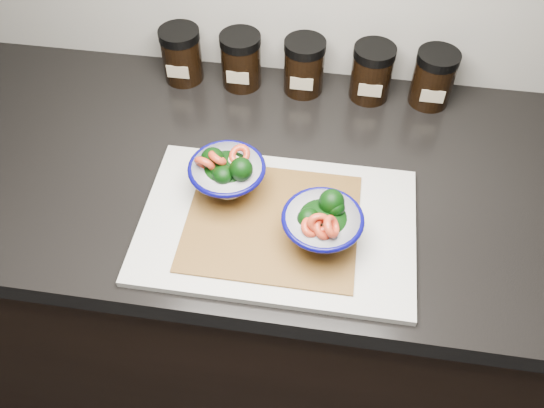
# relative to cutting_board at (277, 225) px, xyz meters

# --- Properties ---
(cabinet) EXTENTS (3.43, 0.58, 0.86)m
(cabinet) POSITION_rel_cutting_board_xyz_m (0.06, 0.12, -0.48)
(cabinet) COLOR black
(cabinet) RESTS_ON ground
(countertop) EXTENTS (3.50, 0.60, 0.04)m
(countertop) POSITION_rel_cutting_board_xyz_m (0.06, 0.12, -0.03)
(countertop) COLOR black
(countertop) RESTS_ON cabinet
(cutting_board) EXTENTS (0.45, 0.30, 0.01)m
(cutting_board) POSITION_rel_cutting_board_xyz_m (0.00, 0.00, 0.00)
(cutting_board) COLOR silver
(cutting_board) RESTS_ON countertop
(bamboo_mat) EXTENTS (0.28, 0.24, 0.00)m
(bamboo_mat) POSITION_rel_cutting_board_xyz_m (-0.01, -0.00, 0.01)
(bamboo_mat) COLOR #A16C30
(bamboo_mat) RESTS_ON cutting_board
(bowl_left) EXTENTS (0.13, 0.13, 0.10)m
(bowl_left) POSITION_rel_cutting_board_xyz_m (-0.09, 0.05, 0.05)
(bowl_left) COLOR white
(bowl_left) RESTS_ON bamboo_mat
(bowl_right) EXTENTS (0.13, 0.13, 0.10)m
(bowl_right) POSITION_rel_cutting_board_xyz_m (0.07, -0.03, 0.05)
(bowl_right) COLOR white
(bowl_right) RESTS_ON bamboo_mat
(spice_jar_a) EXTENTS (0.08, 0.08, 0.11)m
(spice_jar_a) POSITION_rel_cutting_board_xyz_m (-0.25, 0.36, 0.05)
(spice_jar_a) COLOR black
(spice_jar_a) RESTS_ON countertop
(spice_jar_b) EXTENTS (0.08, 0.08, 0.11)m
(spice_jar_b) POSITION_rel_cutting_board_xyz_m (-0.13, 0.36, 0.05)
(spice_jar_b) COLOR black
(spice_jar_b) RESTS_ON countertop
(spice_jar_c) EXTENTS (0.08, 0.08, 0.11)m
(spice_jar_c) POSITION_rel_cutting_board_xyz_m (0.00, 0.36, 0.05)
(spice_jar_c) COLOR black
(spice_jar_c) RESTS_ON countertop
(spice_jar_d) EXTENTS (0.08, 0.08, 0.11)m
(spice_jar_d) POSITION_rel_cutting_board_xyz_m (0.13, 0.36, 0.05)
(spice_jar_d) COLOR black
(spice_jar_d) RESTS_ON countertop
(spice_jar_e) EXTENTS (0.08, 0.08, 0.11)m
(spice_jar_e) POSITION_rel_cutting_board_xyz_m (0.25, 0.36, 0.05)
(spice_jar_e) COLOR black
(spice_jar_e) RESTS_ON countertop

